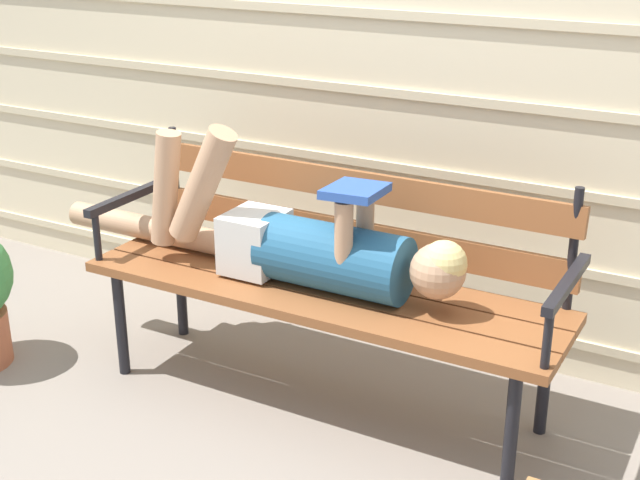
% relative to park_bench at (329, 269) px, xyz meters
% --- Properties ---
extents(ground_plane, '(12.00, 12.00, 0.00)m').
position_rel_park_bench_xyz_m(ground_plane, '(-0.00, -0.16, -0.52)').
color(ground_plane, gray).
extents(house_siding, '(5.07, 0.08, 2.13)m').
position_rel_park_bench_xyz_m(house_siding, '(-0.00, 0.60, 0.55)').
color(house_siding, beige).
rests_on(house_siding, ground).
extents(park_bench, '(1.81, 0.52, 0.91)m').
position_rel_park_bench_xyz_m(park_bench, '(0.00, 0.00, 0.00)').
color(park_bench, brown).
rests_on(park_bench, ground).
extents(reclining_person, '(1.77, 0.27, 0.57)m').
position_rel_park_bench_xyz_m(reclining_person, '(-0.10, -0.07, 0.11)').
color(reclining_person, '#23567A').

